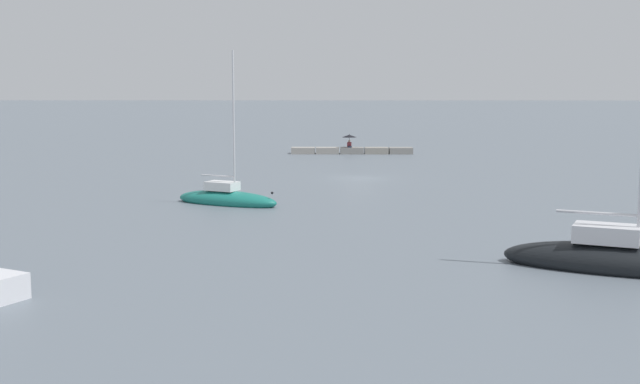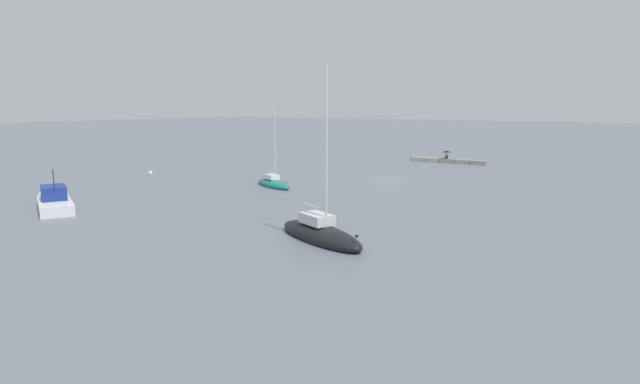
# 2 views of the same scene
# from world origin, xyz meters

# --- Properties ---
(ground_plane) EXTENTS (500.00, 500.00, 0.00)m
(ground_plane) POSITION_xyz_m (0.00, 0.00, 0.00)
(ground_plane) COLOR slate
(seawall_pier) EXTENTS (11.89, 1.54, 0.62)m
(seawall_pier) POSITION_xyz_m (0.00, -20.83, 0.31)
(seawall_pier) COLOR gray
(seawall_pier) RESTS_ON ground_plane
(person_seated_maroon_left) EXTENTS (0.44, 0.64, 0.73)m
(person_seated_maroon_left) POSITION_xyz_m (0.25, -20.72, 0.88)
(person_seated_maroon_left) COLOR #1E2333
(person_seated_maroon_left) RESTS_ON seawall_pier
(umbrella_open_black) EXTENTS (1.44, 1.44, 1.31)m
(umbrella_open_black) POSITION_xyz_m (0.26, -20.74, 1.75)
(umbrella_open_black) COLOR black
(umbrella_open_black) RESTS_ON seawall_pier
(sailboat_black_mid) EXTENTS (8.78, 5.64, 11.73)m
(sailboat_black_mid) POSITION_xyz_m (-8.73, 29.61, 0.42)
(sailboat_black_mid) COLOR black
(sailboat_black_mid) RESTS_ON ground_plane
(sailboat_teal_far) EXTENTS (6.67, 4.46, 9.11)m
(sailboat_teal_far) POSITION_xyz_m (8.05, 12.94, 0.32)
(sailboat_teal_far) COLOR #197266
(sailboat_teal_far) RESTS_ON ground_plane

